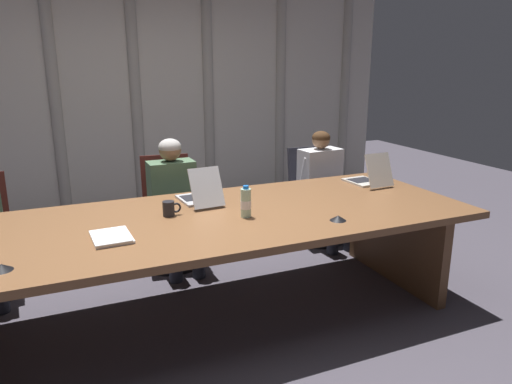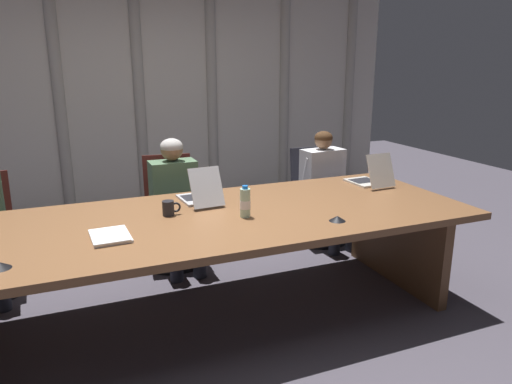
{
  "view_description": "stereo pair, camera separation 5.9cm",
  "coord_description": "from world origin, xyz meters",
  "px_view_note": "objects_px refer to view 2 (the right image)",
  "views": [
    {
      "loc": [
        -0.92,
        -2.94,
        1.77
      ],
      "look_at": [
        0.4,
        0.12,
        0.86
      ],
      "focal_mm": 33.51,
      "sensor_mm": 36.0,
      "label": 1
    },
    {
      "loc": [
        -0.87,
        -2.96,
        1.77
      ],
      "look_at": [
        0.4,
        0.12,
        0.86
      ],
      "focal_mm": 33.51,
      "sensor_mm": 36.0,
      "label": 2
    }
  ],
  "objects_px": {
    "conference_mic_middle": "(0,265)",
    "water_bottle_primary": "(245,203)",
    "laptop_center": "(370,178)",
    "person_left_mid": "(177,196)",
    "person_center": "(327,181)",
    "laptop_left_mid": "(200,195)",
    "conference_mic_left_side": "(337,218)",
    "office_chair_left_mid": "(171,223)",
    "spiral_notepad": "(110,236)",
    "office_chair_center": "(317,205)",
    "coffee_mug_near": "(169,208)"
  },
  "relations": [
    {
      "from": "office_chair_left_mid",
      "to": "office_chair_center",
      "type": "distance_m",
      "value": 1.51
    },
    {
      "from": "laptop_left_mid",
      "to": "person_center",
      "type": "distance_m",
      "value": 1.6
    },
    {
      "from": "person_left_mid",
      "to": "office_chair_center",
      "type": "bearing_deg",
      "value": 95.21
    },
    {
      "from": "office_chair_left_mid",
      "to": "spiral_notepad",
      "type": "xyz_separation_m",
      "value": [
        -0.64,
        -1.29,
        0.41
      ]
    },
    {
      "from": "laptop_left_mid",
      "to": "coffee_mug_near",
      "type": "distance_m",
      "value": 0.35
    },
    {
      "from": "office_chair_center",
      "to": "conference_mic_middle",
      "type": "bearing_deg",
      "value": -58.39
    },
    {
      "from": "person_left_mid",
      "to": "laptop_left_mid",
      "type": "bearing_deg",
      "value": 2.3
    },
    {
      "from": "person_center",
      "to": "water_bottle_primary",
      "type": "bearing_deg",
      "value": -55.27
    },
    {
      "from": "office_chair_left_mid",
      "to": "spiral_notepad",
      "type": "height_order",
      "value": "office_chair_left_mid"
    },
    {
      "from": "water_bottle_primary",
      "to": "conference_mic_middle",
      "type": "relative_size",
      "value": 1.97
    },
    {
      "from": "water_bottle_primary",
      "to": "laptop_left_mid",
      "type": "bearing_deg",
      "value": 112.97
    },
    {
      "from": "person_left_mid",
      "to": "conference_mic_middle",
      "type": "distance_m",
      "value": 1.84
    },
    {
      "from": "conference_mic_left_side",
      "to": "coffee_mug_near",
      "type": "bearing_deg",
      "value": 151.51
    },
    {
      "from": "spiral_notepad",
      "to": "coffee_mug_near",
      "type": "bearing_deg",
      "value": 32.25
    },
    {
      "from": "person_left_mid",
      "to": "spiral_notepad",
      "type": "relative_size",
      "value": 3.62
    },
    {
      "from": "laptop_left_mid",
      "to": "person_center",
      "type": "height_order",
      "value": "person_center"
    },
    {
      "from": "conference_mic_middle",
      "to": "water_bottle_primary",
      "type": "bearing_deg",
      "value": 11.94
    },
    {
      "from": "coffee_mug_near",
      "to": "spiral_notepad",
      "type": "height_order",
      "value": "coffee_mug_near"
    },
    {
      "from": "coffee_mug_near",
      "to": "laptop_center",
      "type": "bearing_deg",
      "value": 5.78
    },
    {
      "from": "laptop_left_mid",
      "to": "spiral_notepad",
      "type": "bearing_deg",
      "value": 121.7
    },
    {
      "from": "laptop_center",
      "to": "office_chair_center",
      "type": "bearing_deg",
      "value": -0.77
    },
    {
      "from": "laptop_left_mid",
      "to": "conference_mic_middle",
      "type": "relative_size",
      "value": 4.11
    },
    {
      "from": "person_left_mid",
      "to": "conference_mic_left_side",
      "type": "height_order",
      "value": "person_left_mid"
    },
    {
      "from": "spiral_notepad",
      "to": "office_chair_left_mid",
      "type": "bearing_deg",
      "value": 61.18
    },
    {
      "from": "coffee_mug_near",
      "to": "conference_mic_middle",
      "type": "height_order",
      "value": "coffee_mug_near"
    },
    {
      "from": "conference_mic_left_side",
      "to": "conference_mic_middle",
      "type": "distance_m",
      "value": 1.98
    },
    {
      "from": "office_chair_center",
      "to": "coffee_mug_near",
      "type": "xyz_separation_m",
      "value": [
        -1.72,
        -0.99,
        0.46
      ]
    },
    {
      "from": "office_chair_left_mid",
      "to": "coffee_mug_near",
      "type": "height_order",
      "value": "office_chair_left_mid"
    },
    {
      "from": "laptop_left_mid",
      "to": "person_center",
      "type": "relative_size",
      "value": 0.4
    },
    {
      "from": "laptop_center",
      "to": "spiral_notepad",
      "type": "bearing_deg",
      "value": 99.08
    },
    {
      "from": "laptop_center",
      "to": "office_chair_center",
      "type": "xyz_separation_m",
      "value": [
        -0.03,
        0.82,
        -0.46
      ]
    },
    {
      "from": "laptop_center",
      "to": "office_chair_left_mid",
      "type": "xyz_separation_m",
      "value": [
        -1.54,
        0.82,
        -0.45
      ]
    },
    {
      "from": "conference_mic_left_side",
      "to": "laptop_left_mid",
      "type": "bearing_deg",
      "value": 133.36
    },
    {
      "from": "person_left_mid",
      "to": "conference_mic_left_side",
      "type": "xyz_separation_m",
      "value": [
        0.75,
        -1.38,
        0.12
      ]
    },
    {
      "from": "person_left_mid",
      "to": "coffee_mug_near",
      "type": "relative_size",
      "value": 8.92
    },
    {
      "from": "office_chair_left_mid",
      "to": "spiral_notepad",
      "type": "bearing_deg",
      "value": -19.61
    },
    {
      "from": "laptop_left_mid",
      "to": "person_left_mid",
      "type": "distance_m",
      "value": 0.64
    },
    {
      "from": "conference_mic_left_side",
      "to": "office_chair_left_mid",
      "type": "bearing_deg",
      "value": 116.87
    },
    {
      "from": "person_center",
      "to": "conference_mic_left_side",
      "type": "distance_m",
      "value": 1.57
    },
    {
      "from": "person_center",
      "to": "conference_mic_middle",
      "type": "bearing_deg",
      "value": -68.43
    },
    {
      "from": "laptop_center",
      "to": "office_chair_center",
      "type": "height_order",
      "value": "laptop_center"
    },
    {
      "from": "water_bottle_primary",
      "to": "conference_mic_left_side",
      "type": "xyz_separation_m",
      "value": [
        0.53,
        -0.31,
        -0.08
      ]
    },
    {
      "from": "person_left_mid",
      "to": "person_center",
      "type": "height_order",
      "value": "person_left_mid"
    },
    {
      "from": "office_chair_center",
      "to": "person_left_mid",
      "type": "relative_size",
      "value": 0.81
    },
    {
      "from": "laptop_center",
      "to": "person_left_mid",
      "type": "bearing_deg",
      "value": 63.46
    },
    {
      "from": "person_left_mid",
      "to": "conference_mic_left_side",
      "type": "relative_size",
      "value": 10.35
    },
    {
      "from": "laptop_center",
      "to": "person_left_mid",
      "type": "xyz_separation_m",
      "value": [
        -1.51,
        0.66,
        -0.16
      ]
    },
    {
      "from": "office_chair_center",
      "to": "conference_mic_left_side",
      "type": "xyz_separation_m",
      "value": [
        -0.73,
        -1.53,
        0.43
      ]
    },
    {
      "from": "person_center",
      "to": "laptop_left_mid",
      "type": "bearing_deg",
      "value": -72.34
    },
    {
      "from": "office_chair_center",
      "to": "person_center",
      "type": "distance_m",
      "value": 0.33
    }
  ]
}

